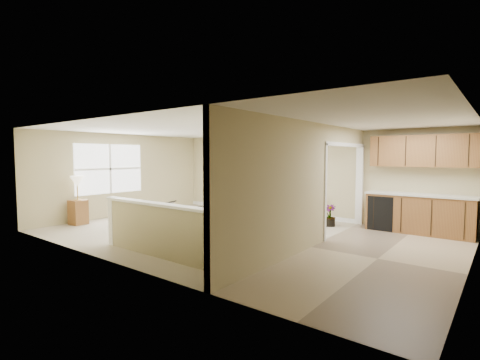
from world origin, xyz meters
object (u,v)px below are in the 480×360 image
Objects in this scene: palm_plant at (256,193)px; piano at (151,203)px; small_plant at (330,217)px; accent_table at (275,201)px; lamp_stand at (78,204)px; piano_bench at (197,218)px; loveseat at (292,207)px.

piano is at bearing -113.63° from palm_plant.
palm_plant reaches higher than small_plant.
lamp_stand is at bearing -130.02° from accent_table.
piano_bench is 2.74m from palm_plant.
piano is at bearing -166.33° from piano_bench.
piano_bench is 0.53× the size of palm_plant.
piano reaches higher than piano_bench.
small_plant reaches higher than piano_bench.
small_plant is at bearing -8.77° from loveseat.
lamp_stand is (-2.80, -4.31, -0.11)m from palm_plant.
loveseat reaches higher than piano_bench.
piano reaches higher than palm_plant.
accent_table is (-0.51, -0.15, 0.15)m from loveseat.
palm_plant is 1.11× the size of lamp_stand.
lamp_stand reaches higher than piano_bench.
small_plant is at bearing 35.78° from lamp_stand.
piano_bench is 3.29m from lamp_stand.
accent_table is 5.52m from lamp_stand.
lamp_stand is (-1.47, -1.27, -0.01)m from piano.
palm_plant is at bearing 173.02° from accent_table.
palm_plant is 5.15m from lamp_stand.
piano reaches higher than loveseat.
accent_table reaches higher than small_plant.
piano is 1.48× the size of lamp_stand.
lamp_stand reaches higher than accent_table.
palm_plant is (-0.05, 2.71, 0.40)m from piano_bench.
accent_table is at bearing -6.98° from palm_plant.
piano is 4.77m from small_plant.
palm_plant reaches higher than piano_bench.
lamp_stand reaches higher than small_plant.
palm_plant is (-1.26, -0.06, 0.33)m from loveseat.
palm_plant is at bearing 91.15° from piano_bench.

